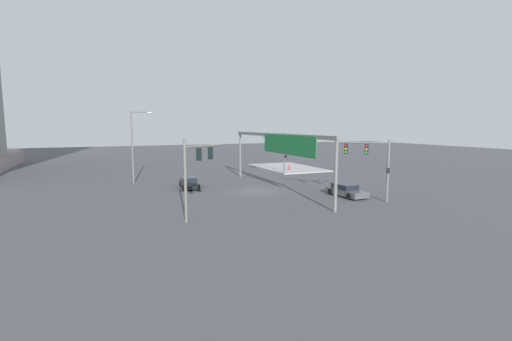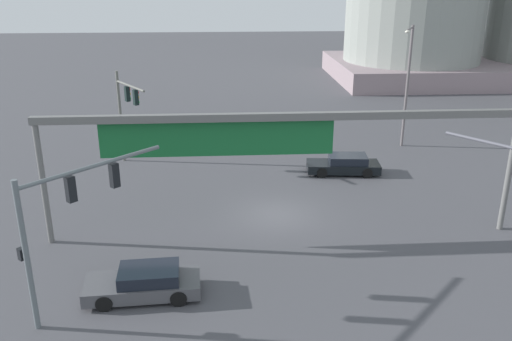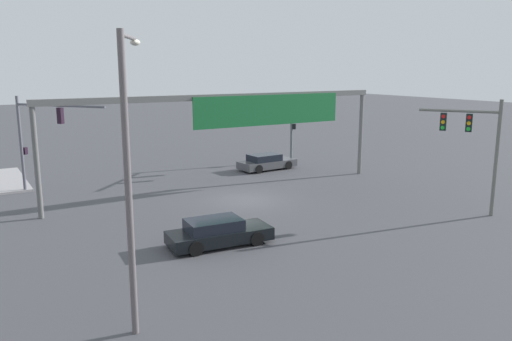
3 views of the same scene
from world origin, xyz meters
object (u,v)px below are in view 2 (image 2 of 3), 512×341
object	(u,v)px
traffic_signal_near_corner	(63,212)
sedan_car_approaching	(344,165)
traffic_signal_cross_street	(126,104)
streetlamp_curved_arm	(407,79)
sedan_car_waiting_far	(145,283)

from	to	relation	value
traffic_signal_near_corner	sedan_car_approaching	size ratio (longest dim) A/B	1.22
traffic_signal_cross_street	traffic_signal_near_corner	bearing A→B (deg)	-30.95
streetlamp_curved_arm	sedan_car_waiting_far	distance (m)	25.09
sedan_car_approaching	sedan_car_waiting_far	size ratio (longest dim) A/B	1.02
traffic_signal_near_corner	sedan_car_waiting_far	bearing A→B (deg)	-30.26
streetlamp_curved_arm	sedan_car_waiting_far	bearing A→B (deg)	-13.83
traffic_signal_cross_street	streetlamp_curved_arm	size ratio (longest dim) A/B	0.70
traffic_signal_cross_street	sedan_car_approaching	distance (m)	14.54
traffic_signal_cross_street	streetlamp_curved_arm	distance (m)	19.51
traffic_signal_cross_street	sedan_car_waiting_far	xyz separation A→B (m)	(2.97, -15.77, -3.55)
traffic_signal_near_corner	streetlamp_curved_arm	distance (m)	26.96
traffic_signal_near_corner	sedan_car_approaching	xyz separation A→B (m)	(13.44, 13.97, -3.47)
traffic_signal_near_corner	sedan_car_waiting_far	world-z (taller)	traffic_signal_near_corner
traffic_signal_cross_street	sedan_car_waiting_far	bearing A→B (deg)	-21.79
streetlamp_curved_arm	sedan_car_waiting_far	size ratio (longest dim) A/B	1.89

